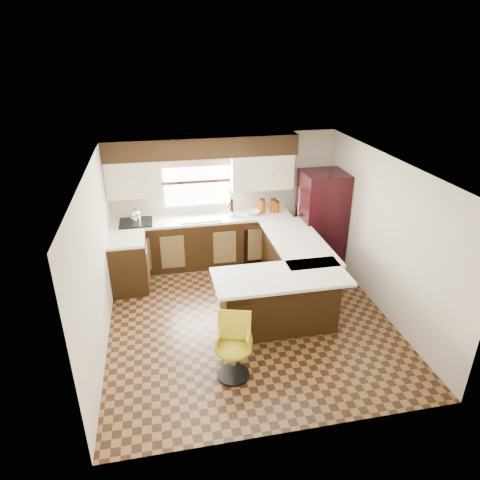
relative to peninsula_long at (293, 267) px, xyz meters
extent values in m
plane|color=#49301A|center=(-0.90, -0.62, -0.45)|extent=(4.40, 4.40, 0.00)
plane|color=silver|center=(-0.90, -0.62, 1.95)|extent=(4.40, 4.40, 0.00)
plane|color=beige|center=(-0.90, 1.58, 0.75)|extent=(4.40, 0.00, 4.40)
plane|color=beige|center=(-0.90, -2.83, 0.75)|extent=(4.40, 0.00, 4.40)
plane|color=beige|center=(-3.00, -0.62, 0.75)|extent=(0.00, 4.40, 4.40)
plane|color=beige|center=(1.20, -0.62, 0.75)|extent=(0.00, 4.40, 4.40)
cube|color=black|center=(-1.35, 1.28, 0.00)|extent=(3.30, 0.60, 0.90)
cube|color=black|center=(-2.70, 0.62, 0.00)|extent=(0.60, 0.70, 0.90)
cube|color=silver|center=(-1.35, 1.28, 0.47)|extent=(3.30, 0.60, 0.04)
cube|color=silver|center=(-2.70, 0.62, 0.47)|extent=(0.60, 0.70, 0.04)
cube|color=black|center=(-1.30, 1.40, 1.77)|extent=(3.40, 0.35, 0.36)
cube|color=beige|center=(-2.52, 1.40, 1.27)|extent=(0.94, 0.35, 0.64)
cube|color=beige|center=(-0.22, 1.40, 1.27)|extent=(1.14, 0.35, 0.64)
cube|color=white|center=(-1.40, 1.56, 1.10)|extent=(1.20, 0.02, 0.90)
cube|color=#D19B93|center=(-1.40, 1.52, 1.49)|extent=(1.30, 0.06, 0.18)
cube|color=#B2B2B7|center=(-1.40, 1.25, 0.51)|extent=(0.75, 0.45, 0.03)
cube|color=black|center=(-0.35, 0.99, -0.02)|extent=(0.58, 0.03, 0.78)
cube|color=black|center=(-2.55, 1.25, 0.51)|extent=(0.58, 0.50, 0.02)
cube|color=black|center=(0.00, 0.00, 0.00)|extent=(0.60, 1.95, 0.90)
cube|color=black|center=(-0.53, -0.97, 0.00)|extent=(1.65, 0.60, 0.90)
cube|color=silver|center=(0.05, 0.00, 0.47)|extent=(0.84, 1.95, 0.04)
cube|color=silver|center=(-0.55, -1.06, 0.47)|extent=(1.89, 0.84, 0.04)
cube|color=black|center=(0.80, 0.87, 0.45)|extent=(0.77, 0.74, 1.80)
cylinder|color=silver|center=(-0.81, 1.28, 0.64)|extent=(0.14, 0.14, 0.29)
imported|color=white|center=(-0.40, 1.28, 0.53)|extent=(0.33, 0.33, 0.07)
cylinder|color=#8C3907|center=(-0.22, 1.30, 0.62)|extent=(0.12, 0.12, 0.25)
cylinder|color=#8C3907|center=(0.00, 1.30, 0.61)|extent=(0.12, 0.12, 0.24)
cylinder|color=#8C3907|center=(0.05, 1.30, 0.59)|extent=(0.13, 0.13, 0.19)
camera|label=1|loc=(-2.12, -6.01, 3.45)|focal=32.00mm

